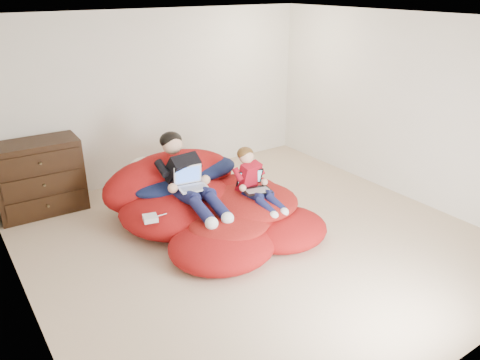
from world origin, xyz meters
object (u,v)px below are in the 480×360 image
Objects in this scene: younger_boy at (254,180)px; laptop_black at (254,185)px; dresser at (39,177)px; older_boy at (186,174)px; beanbag_pile at (208,204)px; laptop_white at (191,182)px.

laptop_black is (0.00, 0.00, -0.07)m from younger_boy.
older_boy reaches higher than dresser.
younger_boy is (0.70, -0.44, -0.09)m from older_boy.
beanbag_pile is 0.52m from older_boy.
dresser is 2.84× the size of laptop_black.
beanbag_pile is (1.65, -1.54, -0.22)m from dresser.
beanbag_pile is 0.68m from younger_boy.
beanbag_pile is at bearing 11.55° from laptop_white.
laptop_black is at bearing -42.24° from dresser.
beanbag_pile is 2.80× the size of younger_boy.
younger_boy is 0.07m from laptop_black.
dresser is 2.03m from older_boy.
laptop_black is at bearing -24.02° from laptop_white.
younger_boy reaches higher than beanbag_pile.
dresser is 2.83m from laptop_black.
older_boy is at bearing -46.42° from dresser.
older_boy is 3.53× the size of laptop_white.
laptop_black is (0.70, -0.44, -0.16)m from older_boy.
older_boy is 0.84m from laptop_black.
older_boy is 0.14m from laptop_white.
beanbag_pile is 6.28× the size of laptop_white.
older_boy is 1.57× the size of younger_boy.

